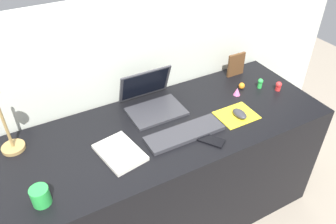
# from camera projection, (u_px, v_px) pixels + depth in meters

# --- Properties ---
(ground_plane) EXTENTS (6.00, 6.00, 0.00)m
(ground_plane) POSITION_uv_depth(u_px,v_px,m) (168.00, 212.00, 2.20)
(ground_plane) COLOR gray
(back_wall) EXTENTS (2.95, 0.05, 1.33)m
(back_wall) POSITION_uv_depth(u_px,v_px,m) (139.00, 101.00, 2.06)
(back_wall) COLOR beige
(back_wall) RESTS_ON ground_plane
(desk) EXTENTS (1.75, 0.66, 0.74)m
(desk) POSITION_uv_depth(u_px,v_px,m) (168.00, 174.00, 1.97)
(desk) COLOR black
(desk) RESTS_ON ground_plane
(laptop) EXTENTS (0.30, 0.28, 0.20)m
(laptop) POSITION_uv_depth(u_px,v_px,m) (152.00, 99.00, 1.86)
(laptop) COLOR #333338
(laptop) RESTS_ON desk
(keyboard) EXTENTS (0.41, 0.13, 0.02)m
(keyboard) POSITION_uv_depth(u_px,v_px,m) (185.00, 133.00, 1.69)
(keyboard) COLOR #333338
(keyboard) RESTS_ON desk
(mousepad) EXTENTS (0.21, 0.17, 0.00)m
(mousepad) POSITION_uv_depth(u_px,v_px,m) (236.00, 115.00, 1.82)
(mousepad) COLOR yellow
(mousepad) RESTS_ON desk
(mouse) EXTENTS (0.06, 0.10, 0.03)m
(mouse) POSITION_uv_depth(u_px,v_px,m) (240.00, 114.00, 1.80)
(mouse) COLOR #333338
(mouse) RESTS_ON mousepad
(cell_phone) EXTENTS (0.13, 0.14, 0.01)m
(cell_phone) POSITION_uv_depth(u_px,v_px,m) (211.00, 140.00, 1.65)
(cell_phone) COLOR black
(cell_phone) RESTS_ON desk
(desk_lamp) EXTENTS (0.11, 0.16, 0.38)m
(desk_lamp) POSITION_uv_depth(u_px,v_px,m) (4.00, 125.00, 1.48)
(desk_lamp) COLOR #A5844C
(desk_lamp) RESTS_ON desk
(notebook_pad) EXTENTS (0.21, 0.27, 0.02)m
(notebook_pad) POSITION_uv_depth(u_px,v_px,m) (120.00, 153.00, 1.58)
(notebook_pad) COLOR silver
(notebook_pad) RESTS_ON desk
(picture_frame) EXTENTS (0.12, 0.02, 0.15)m
(picture_frame) POSITION_uv_depth(u_px,v_px,m) (236.00, 65.00, 2.12)
(picture_frame) COLOR brown
(picture_frame) RESTS_ON desk
(coffee_mug) EXTENTS (0.08, 0.08, 0.08)m
(coffee_mug) POSITION_uv_depth(u_px,v_px,m) (40.00, 196.00, 1.33)
(coffee_mug) COLOR green
(coffee_mug) RESTS_ON desk
(toy_figurine_orange) EXTENTS (0.04, 0.04, 0.04)m
(toy_figurine_orange) POSITION_uv_depth(u_px,v_px,m) (242.00, 86.00, 2.02)
(toy_figurine_orange) COLOR orange
(toy_figurine_orange) RESTS_ON desk
(toy_figurine_green) EXTENTS (0.03, 0.03, 0.06)m
(toy_figurine_green) POSITION_uv_depth(u_px,v_px,m) (260.00, 83.00, 2.02)
(toy_figurine_green) COLOR green
(toy_figurine_green) RESTS_ON desk
(toy_figurine_red) EXTENTS (0.04, 0.04, 0.06)m
(toy_figurine_red) POSITION_uv_depth(u_px,v_px,m) (279.00, 86.00, 2.00)
(toy_figurine_red) COLOR red
(toy_figurine_red) RESTS_ON desk
(toy_figurine_pink) EXTENTS (0.04, 0.04, 0.05)m
(toy_figurine_pink) POSITION_uv_depth(u_px,v_px,m) (237.00, 91.00, 1.97)
(toy_figurine_pink) COLOR pink
(toy_figurine_pink) RESTS_ON desk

